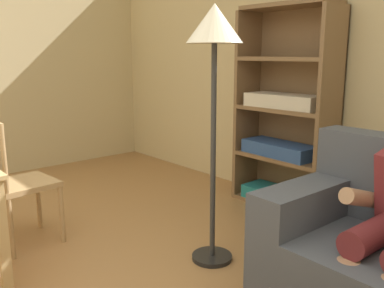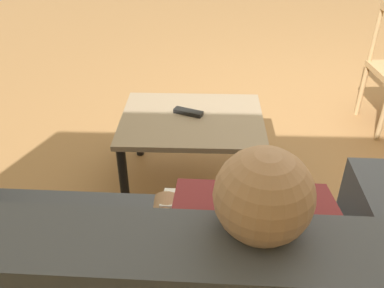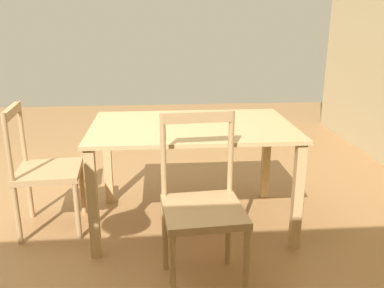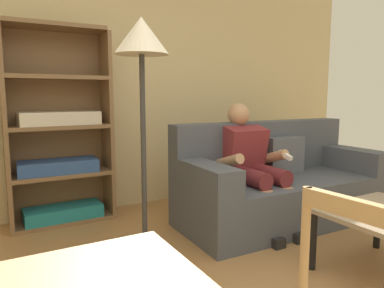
% 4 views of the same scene
% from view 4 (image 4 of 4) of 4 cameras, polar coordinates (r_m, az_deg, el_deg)
% --- Properties ---
extents(wall_back, '(6.69, 0.12, 2.57)m').
position_cam_4_polar(wall_back, '(3.88, -14.09, 8.79)').
color(wall_back, '#D1BC8C').
rests_on(wall_back, ground_plane).
extents(couch, '(2.02, 0.91, 0.94)m').
position_cam_4_polar(couch, '(3.58, 13.65, -6.35)').
color(couch, '#474C56').
rests_on(couch, ground_plane).
extents(person_lounging, '(0.60, 0.87, 1.13)m').
position_cam_4_polar(person_lounging, '(3.31, 9.43, -3.05)').
color(person_lounging, maroon).
rests_on(person_lounging, ground_plane).
extents(bookshelf, '(0.93, 0.36, 1.83)m').
position_cam_4_polar(bookshelf, '(3.57, -20.39, 0.47)').
color(bookshelf, brown).
rests_on(bookshelf, ground_plane).
extents(floor_lamp, '(0.36, 0.36, 1.71)m').
position_cam_4_polar(floor_lamp, '(2.44, -8.00, 13.25)').
color(floor_lamp, black).
rests_on(floor_lamp, ground_plane).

